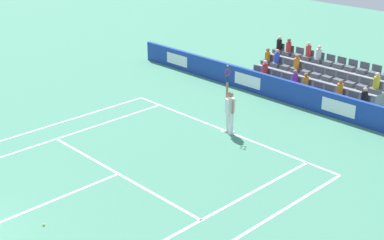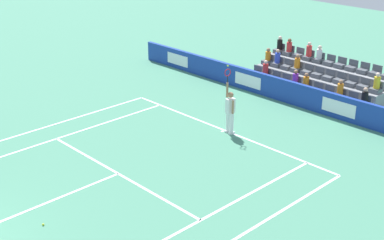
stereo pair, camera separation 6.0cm
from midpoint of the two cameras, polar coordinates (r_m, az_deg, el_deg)
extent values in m
cube|color=white|center=(22.65, 3.35, -1.08)|extent=(10.97, 0.10, 0.01)
cube|color=white|center=(19.35, -7.82, -5.61)|extent=(8.23, 0.10, 0.01)
cube|color=white|center=(17.93, -16.11, -8.80)|extent=(0.10, 6.40, 0.01)
cube|color=white|center=(22.30, -15.11, -2.26)|extent=(0.10, 11.89, 0.01)
cube|color=white|center=(16.36, -0.29, -11.08)|extent=(0.10, 11.89, 0.01)
cube|color=white|center=(23.43, -16.78, -1.23)|extent=(0.10, 11.89, 0.01)
cube|color=white|center=(22.58, 3.18, -1.15)|extent=(0.10, 0.20, 0.01)
cube|color=#193899|center=(25.78, 10.29, 2.85)|extent=(20.67, 0.20, 1.08)
cube|color=white|center=(24.39, 15.02, 1.27)|extent=(1.65, 0.01, 0.60)
cube|color=white|center=(27.18, 5.76, 4.14)|extent=(1.65, 0.01, 0.60)
cube|color=white|center=(30.61, -1.65, 6.35)|extent=(1.65, 0.01, 0.60)
cylinder|color=white|center=(22.18, 4.10, -0.38)|extent=(0.16, 0.16, 0.90)
cylinder|color=white|center=(22.35, 3.70, -0.19)|extent=(0.16, 0.16, 0.90)
cube|color=white|center=(22.34, 4.07, -1.35)|extent=(0.16, 0.27, 0.08)
cube|color=white|center=(22.51, 3.68, -1.15)|extent=(0.16, 0.27, 0.08)
cube|color=white|center=(21.98, 3.95, 1.52)|extent=(0.27, 0.39, 0.60)
sphere|color=#9E7251|center=(21.82, 3.98, 2.65)|extent=(0.24, 0.24, 0.24)
cylinder|color=#9E7251|center=(21.93, 3.63, 3.17)|extent=(0.09, 0.09, 0.62)
cylinder|color=#9E7251|center=(21.79, 4.22, 1.37)|extent=(0.09, 0.09, 0.56)
cylinder|color=black|center=(21.79, 3.65, 4.29)|extent=(0.04, 0.04, 0.28)
torus|color=red|center=(21.70, 3.67, 4.99)|extent=(0.07, 0.31, 0.31)
sphere|color=#D1E533|center=(21.62, 3.69, 5.70)|extent=(0.07, 0.07, 0.07)
cube|color=gray|center=(26.73, 11.61, 2.71)|extent=(6.82, 0.95, 0.42)
cube|color=#545960|center=(25.14, 17.43, 1.59)|extent=(0.48, 0.44, 0.20)
cube|color=#545960|center=(25.22, 17.72, 2.23)|extent=(0.48, 0.04, 0.30)
cube|color=#545960|center=(25.41, 16.23, 1.96)|extent=(0.48, 0.44, 0.20)
cube|color=#545960|center=(25.50, 16.51, 2.59)|extent=(0.48, 0.04, 0.30)
cube|color=#545960|center=(25.70, 15.04, 2.31)|extent=(0.48, 0.44, 0.20)
cube|color=#545960|center=(25.78, 15.33, 2.94)|extent=(0.48, 0.04, 0.30)
cube|color=#545960|center=(26.00, 13.89, 2.66)|extent=(0.48, 0.44, 0.20)
cube|color=#545960|center=(26.08, 14.18, 3.28)|extent=(0.48, 0.04, 0.30)
cube|color=#545960|center=(26.31, 12.76, 3.00)|extent=(0.48, 0.44, 0.20)
cube|color=#545960|center=(26.39, 13.05, 3.61)|extent=(0.48, 0.04, 0.30)
cube|color=#545960|center=(26.63, 11.66, 3.34)|extent=(0.48, 0.44, 0.20)
cube|color=#545960|center=(26.70, 11.95, 3.94)|extent=(0.48, 0.04, 0.30)
cube|color=#545960|center=(26.96, 10.58, 3.66)|extent=(0.48, 0.44, 0.20)
cube|color=#545960|center=(27.03, 10.87, 4.25)|extent=(0.48, 0.04, 0.30)
cube|color=#545960|center=(27.30, 9.53, 3.97)|extent=(0.48, 0.44, 0.20)
cube|color=#545960|center=(27.37, 9.81, 4.56)|extent=(0.48, 0.04, 0.30)
cube|color=#545960|center=(27.65, 8.50, 4.27)|extent=(0.48, 0.44, 0.20)
cube|color=#545960|center=(27.72, 8.79, 4.85)|extent=(0.48, 0.04, 0.30)
cube|color=#545960|center=(28.01, 7.50, 4.57)|extent=(0.48, 0.44, 0.20)
cube|color=#545960|center=(28.08, 7.78, 5.14)|extent=(0.48, 0.04, 0.30)
cube|color=#545960|center=(28.37, 6.53, 4.85)|extent=(0.48, 0.44, 0.20)
cube|color=#545960|center=(28.45, 6.81, 5.42)|extent=(0.48, 0.04, 0.30)
cube|color=gray|center=(27.41, 12.78, 3.58)|extent=(6.82, 0.95, 0.84)
cube|color=#545960|center=(25.80, 18.58, 2.97)|extent=(0.48, 0.44, 0.20)
cube|color=#545960|center=(25.90, 18.86, 3.59)|extent=(0.48, 0.04, 0.30)
cube|color=#545960|center=(26.07, 17.39, 3.32)|extent=(0.48, 0.44, 0.20)
cube|color=#545960|center=(26.16, 17.67, 3.93)|extent=(0.48, 0.04, 0.30)
cube|color=#545960|center=(26.35, 16.23, 3.65)|extent=(0.48, 0.44, 0.20)
cube|color=#545960|center=(26.44, 16.50, 4.26)|extent=(0.48, 0.04, 0.30)
cube|color=#545960|center=(26.64, 15.08, 3.98)|extent=(0.48, 0.44, 0.20)
cube|color=#545960|center=(26.73, 15.36, 4.58)|extent=(0.48, 0.04, 0.30)
cube|color=#545960|center=(26.94, 13.97, 4.30)|extent=(0.48, 0.44, 0.20)
cube|color=#545960|center=(27.03, 14.25, 4.89)|extent=(0.48, 0.04, 0.30)
cube|color=#545960|center=(27.25, 12.87, 4.61)|extent=(0.48, 0.44, 0.20)
cube|color=#545960|center=(27.34, 13.15, 5.19)|extent=(0.48, 0.04, 0.30)
cube|color=#545960|center=(27.58, 11.81, 4.91)|extent=(0.48, 0.44, 0.20)
cube|color=#545960|center=(27.66, 12.08, 5.49)|extent=(0.48, 0.04, 0.30)
cube|color=#545960|center=(27.91, 10.76, 5.20)|extent=(0.48, 0.44, 0.20)
cube|color=#545960|center=(27.99, 11.04, 5.77)|extent=(0.48, 0.04, 0.30)
cube|color=#545960|center=(28.25, 9.74, 5.49)|extent=(0.48, 0.44, 0.20)
cube|color=#545960|center=(28.34, 10.02, 6.05)|extent=(0.48, 0.04, 0.30)
cube|color=#545960|center=(28.60, 8.75, 5.76)|extent=(0.48, 0.44, 0.20)
cube|color=#545960|center=(28.69, 9.02, 6.32)|extent=(0.48, 0.04, 0.30)
cube|color=#545960|center=(28.96, 7.77, 6.03)|extent=(0.48, 0.44, 0.20)
cube|color=#545960|center=(29.05, 8.05, 6.58)|extent=(0.48, 0.04, 0.30)
cube|color=gray|center=(28.12, 13.90, 4.40)|extent=(6.82, 0.95, 1.26)
cube|color=#545960|center=(26.75, 18.50, 4.61)|extent=(0.48, 0.44, 0.20)
cube|color=#545960|center=(26.85, 18.77, 5.20)|extent=(0.48, 0.04, 0.30)
cube|color=#545960|center=(27.02, 17.35, 4.93)|extent=(0.48, 0.44, 0.20)
cube|color=#545960|center=(27.12, 17.62, 5.51)|extent=(0.48, 0.04, 0.30)
cube|color=#545960|center=(27.31, 16.23, 5.23)|extent=(0.48, 0.44, 0.20)
cube|color=#545960|center=(27.41, 16.50, 5.81)|extent=(0.48, 0.04, 0.30)
cube|color=#545960|center=(27.60, 15.12, 5.53)|extent=(0.48, 0.44, 0.20)
cube|color=#545960|center=(27.70, 15.39, 6.10)|extent=(0.48, 0.04, 0.30)
cube|color=#545960|center=(27.91, 14.04, 5.82)|extent=(0.48, 0.44, 0.20)
cube|color=#545960|center=(28.00, 14.31, 6.39)|extent=(0.48, 0.04, 0.30)
cube|color=#545960|center=(28.22, 12.98, 6.11)|extent=(0.48, 0.44, 0.20)
cube|color=#545960|center=(28.32, 13.25, 6.66)|extent=(0.48, 0.04, 0.30)
cube|color=#545960|center=(28.55, 11.95, 6.38)|extent=(0.48, 0.44, 0.20)
cube|color=#545960|center=(28.64, 12.22, 6.93)|extent=(0.48, 0.04, 0.30)
cube|color=#545960|center=(28.88, 10.93, 6.65)|extent=(0.48, 0.44, 0.20)
cube|color=#545960|center=(28.97, 11.20, 7.19)|extent=(0.48, 0.04, 0.30)
cube|color=#545960|center=(29.22, 9.94, 6.90)|extent=(0.48, 0.44, 0.20)
cube|color=#545960|center=(29.32, 10.21, 7.44)|extent=(0.48, 0.04, 0.30)
cube|color=#545960|center=(29.58, 8.97, 7.15)|extent=(0.48, 0.44, 0.20)
cube|color=#545960|center=(29.67, 9.24, 7.68)|extent=(0.48, 0.04, 0.30)
cylinder|color=red|center=(29.17, 10.05, 7.58)|extent=(0.28, 0.28, 0.49)
sphere|color=brown|center=(29.09, 10.09, 8.23)|extent=(0.20, 0.20, 0.20)
cylinder|color=white|center=(28.17, 13.10, 6.78)|extent=(0.28, 0.28, 0.47)
sphere|color=beige|center=(28.09, 13.16, 7.44)|extent=(0.20, 0.20, 0.20)
cylinder|color=orange|center=(26.56, 11.77, 4.01)|extent=(0.28, 0.28, 0.44)
sphere|color=#9E7251|center=(26.47, 11.83, 4.67)|extent=(0.20, 0.20, 0.20)
cylinder|color=yellow|center=(25.73, 18.73, 3.76)|extent=(0.28, 0.28, 0.53)
sphere|color=beige|center=(25.63, 18.83, 4.53)|extent=(0.20, 0.20, 0.20)
cylinder|color=red|center=(27.93, 7.60, 5.31)|extent=(0.28, 0.28, 0.54)
sphere|color=beige|center=(27.83, 7.64, 6.05)|extent=(0.20, 0.20, 0.20)
cylinder|color=blue|center=(28.54, 8.85, 6.47)|extent=(0.28, 0.28, 0.51)
sphere|color=#D3A884|center=(28.45, 8.89, 7.16)|extent=(0.20, 0.20, 0.20)
cylinder|color=purple|center=(26.89, 10.69, 4.34)|extent=(0.28, 0.28, 0.45)
sphere|color=#9E7251|center=(26.79, 10.74, 5.00)|extent=(0.20, 0.20, 0.20)
cylinder|color=orange|center=(27.85, 10.87, 5.90)|extent=(0.28, 0.28, 0.49)
sphere|color=#9E7251|center=(27.75, 10.93, 6.59)|extent=(0.20, 0.20, 0.20)
cylinder|color=orange|center=(25.62, 15.19, 3.12)|extent=(0.28, 0.28, 0.54)
sphere|color=#9E7251|center=(25.50, 15.27, 3.90)|extent=(0.20, 0.20, 0.20)
cylinder|color=red|center=(28.49, 12.06, 7.11)|extent=(0.28, 0.28, 0.54)
sphere|color=beige|center=(28.40, 12.12, 7.82)|extent=(0.20, 0.20, 0.20)
cylinder|color=orange|center=(28.91, 7.87, 6.68)|extent=(0.28, 0.28, 0.46)
sphere|color=#9E7251|center=(28.82, 7.90, 7.31)|extent=(0.20, 0.20, 0.20)
cylinder|color=black|center=(29.53, 9.08, 7.84)|extent=(0.28, 0.28, 0.51)
sphere|color=beige|center=(29.44, 9.12, 8.51)|extent=(0.20, 0.20, 0.20)
cylinder|color=black|center=(25.07, 17.58, 2.34)|extent=(0.28, 0.28, 0.47)
sphere|color=#D3A884|center=(24.96, 17.67, 3.06)|extent=(0.20, 0.20, 0.20)
sphere|color=#D1E533|center=(16.95, -15.40, -10.55)|extent=(0.07, 0.07, 0.07)
camera|label=1|loc=(0.03, -90.08, -0.03)|focal=50.84mm
camera|label=2|loc=(0.03, 89.92, 0.03)|focal=50.84mm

